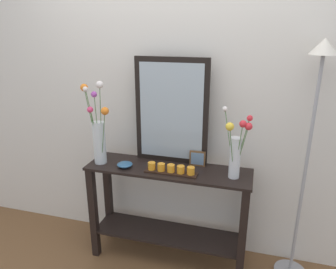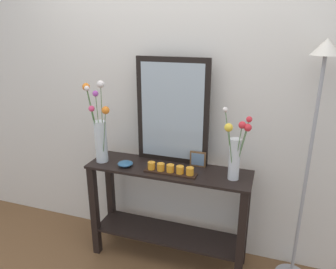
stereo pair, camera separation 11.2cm
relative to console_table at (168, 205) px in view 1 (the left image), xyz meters
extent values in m
cube|color=brown|center=(0.00, 0.00, -0.50)|extent=(7.00, 6.00, 0.02)
cube|color=silver|center=(0.00, 0.29, 0.86)|extent=(6.40, 0.08, 2.70)
cube|color=black|center=(0.00, 0.00, 0.31)|extent=(1.26, 0.35, 0.02)
cube|color=black|center=(0.00, 0.00, -0.26)|extent=(1.20, 0.31, 0.02)
cube|color=black|center=(-0.59, -0.14, -0.10)|extent=(0.06, 0.06, 0.79)
cube|color=black|center=(0.59, -0.14, -0.10)|extent=(0.06, 0.06, 0.79)
cube|color=black|center=(-0.59, 0.14, -0.10)|extent=(0.06, 0.06, 0.79)
cube|color=black|center=(0.59, 0.14, -0.10)|extent=(0.06, 0.06, 0.79)
cube|color=black|center=(-0.01, 0.14, 0.73)|extent=(0.57, 0.03, 0.82)
cube|color=#9EADB7|center=(-0.01, 0.13, 0.73)|extent=(0.49, 0.00, 0.74)
cylinder|color=silver|center=(-0.54, -0.04, 0.49)|extent=(0.10, 0.10, 0.33)
cylinder|color=#4C753D|center=(-0.50, -0.06, 0.65)|extent=(0.07, 0.08, 0.61)
sphere|color=silver|center=(-0.47, -0.10, 0.95)|extent=(0.05, 0.05, 0.05)
cylinder|color=#4C753D|center=(-0.48, -0.09, 0.55)|extent=(0.10, 0.07, 0.43)
sphere|color=orange|center=(-0.43, -0.12, 0.77)|extent=(0.06, 0.06, 0.06)
cylinder|color=#4C753D|center=(-0.53, -0.07, 0.61)|extent=(0.01, 0.03, 0.54)
sphere|color=#B24CB7|center=(-0.53, -0.08, 0.88)|extent=(0.04, 0.04, 0.04)
cylinder|color=#4C753D|center=(-0.56, -0.08, 0.63)|extent=(0.05, 0.09, 0.58)
sphere|color=silver|center=(-0.58, -0.12, 0.92)|extent=(0.04, 0.04, 0.04)
cylinder|color=#4C753D|center=(-0.56, -0.07, 0.55)|extent=(0.02, 0.06, 0.43)
sphere|color=#EA4275|center=(-0.56, -0.10, 0.76)|extent=(0.05, 0.05, 0.05)
cylinder|color=#4C753D|center=(-0.59, -0.04, 0.63)|extent=(0.07, 0.04, 0.58)
sphere|color=orange|center=(-0.62, -0.06, 0.92)|extent=(0.06, 0.06, 0.06)
cylinder|color=silver|center=(0.49, -0.01, 0.47)|extent=(0.08, 0.08, 0.30)
cylinder|color=#4C753D|center=(0.44, 0.03, 0.57)|extent=(0.10, 0.11, 0.45)
sphere|color=silver|center=(0.39, 0.08, 0.79)|extent=(0.04, 0.04, 0.04)
cylinder|color=#4C753D|center=(0.47, -0.06, 0.53)|extent=(0.05, 0.07, 0.38)
sphere|color=yellow|center=(0.45, -0.10, 0.72)|extent=(0.06, 0.06, 0.06)
cylinder|color=#4C753D|center=(0.53, -0.03, 0.56)|extent=(0.09, 0.03, 0.43)
sphere|color=red|center=(0.57, -0.04, 0.77)|extent=(0.04, 0.04, 0.04)
cylinder|color=#4C753D|center=(0.51, -0.04, 0.54)|extent=(0.04, 0.04, 0.39)
sphere|color=red|center=(0.53, -0.06, 0.73)|extent=(0.05, 0.05, 0.05)
cylinder|color=#4C753D|center=(0.53, -0.04, 0.53)|extent=(0.08, 0.05, 0.38)
sphere|color=red|center=(0.57, -0.06, 0.72)|extent=(0.05, 0.05, 0.05)
cube|color=black|center=(0.04, -0.07, 0.33)|extent=(0.39, 0.09, 0.01)
cylinder|color=orange|center=(-0.10, -0.07, 0.36)|extent=(0.06, 0.06, 0.05)
cylinder|color=orange|center=(-0.03, -0.07, 0.36)|extent=(0.06, 0.06, 0.05)
cylinder|color=orange|center=(0.04, -0.07, 0.36)|extent=(0.06, 0.06, 0.05)
cylinder|color=orange|center=(0.12, -0.07, 0.36)|extent=(0.06, 0.06, 0.05)
cylinder|color=orange|center=(0.19, -0.07, 0.36)|extent=(0.06, 0.06, 0.05)
cube|color=brown|center=(0.20, 0.11, 0.38)|extent=(0.12, 0.01, 0.12)
cube|color=slate|center=(0.20, 0.10, 0.38)|extent=(0.10, 0.00, 0.10)
cylinder|color=#2D5B84|center=(-0.32, -0.07, 0.32)|extent=(0.05, 0.05, 0.01)
ellipsoid|color=#2D5B84|center=(-0.32, -0.07, 0.34)|extent=(0.12, 0.12, 0.03)
cylinder|color=#9E9EA3|center=(0.97, 0.09, 0.35)|extent=(0.02, 0.02, 1.65)
cone|color=beige|center=(0.97, 0.09, 1.23)|extent=(0.18, 0.18, 0.10)
camera|label=1|loc=(0.60, -2.10, 1.33)|focal=33.69mm
camera|label=2|loc=(0.71, -2.06, 1.33)|focal=33.69mm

